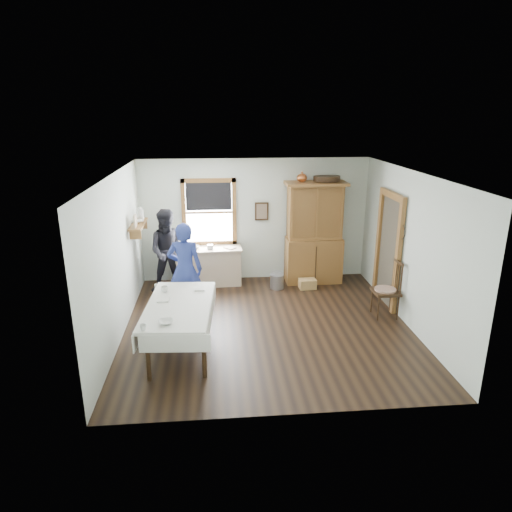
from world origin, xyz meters
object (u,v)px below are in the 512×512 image
object	(u,v)px
spindle_chair	(386,289)
pail	(277,281)
work_counter	(208,266)
wicker_basket	(307,284)
woman_blue	(185,273)
figure_dark	(169,254)
china_hutch	(314,233)
dining_table	(180,327)

from	to	relation	value
spindle_chair	pail	size ratio (longest dim) A/B	3.43
work_counter	spindle_chair	bearing A→B (deg)	-33.28
spindle_chair	wicker_basket	bearing A→B (deg)	127.19
pail	spindle_chair	bearing A→B (deg)	-40.92
woman_blue	figure_dark	bearing A→B (deg)	-63.56
china_hutch	pail	size ratio (longest dim) A/B	7.08
work_counter	dining_table	distance (m)	2.89
wicker_basket	woman_blue	world-z (taller)	woman_blue
dining_table	wicker_basket	size ratio (longest dim) A/B	5.52
spindle_chair	pail	distance (m)	2.42
china_hutch	wicker_basket	xyz separation A→B (m)	(-0.20, -0.44, -1.01)
work_counter	spindle_chair	distance (m)	3.80
pail	wicker_basket	xyz separation A→B (m)	(0.65, -0.07, -0.05)
woman_blue	pail	bearing A→B (deg)	-141.02
work_counter	figure_dark	bearing A→B (deg)	-159.35
woman_blue	spindle_chair	bearing A→B (deg)	-178.89
spindle_chair	work_counter	bearing A→B (deg)	148.85
china_hutch	dining_table	distance (m)	4.02
spindle_chair	woman_blue	bearing A→B (deg)	172.75
pail	woman_blue	distance (m)	2.28
pail	figure_dark	world-z (taller)	figure_dark
dining_table	figure_dark	xyz separation A→B (m)	(-0.37, 2.52, 0.43)
spindle_chair	wicker_basket	size ratio (longest dim) A/B	3.05
dining_table	spindle_chair	size ratio (longest dim) A/B	1.81
work_counter	dining_table	size ratio (longest dim) A/B	0.74
wicker_basket	china_hutch	bearing A→B (deg)	65.14
work_counter	dining_table	world-z (taller)	work_counter
dining_table	pail	bearing A→B (deg)	52.60
spindle_chair	woman_blue	world-z (taller)	woman_blue
woman_blue	dining_table	bearing A→B (deg)	96.91
work_counter	pail	world-z (taller)	work_counter
dining_table	pail	xyz separation A→B (m)	(1.89, 2.47, -0.23)
woman_blue	figure_dark	world-z (taller)	figure_dark
dining_table	wicker_basket	bearing A→B (deg)	43.37
dining_table	figure_dark	world-z (taller)	figure_dark
pail	woman_blue	bearing A→B (deg)	-148.96
pail	woman_blue	size ratio (longest dim) A/B	0.19
work_counter	china_hutch	xyz separation A→B (m)	(2.32, -0.01, 0.70)
figure_dark	dining_table	bearing A→B (deg)	-83.60
china_hutch	dining_table	size ratio (longest dim) A/B	1.14
work_counter	pail	distance (m)	1.53
woman_blue	wicker_basket	bearing A→B (deg)	-149.36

